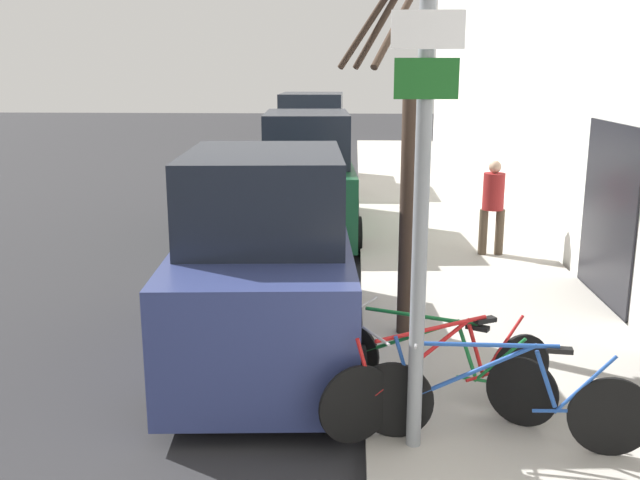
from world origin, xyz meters
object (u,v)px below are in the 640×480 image
bicycle_1 (443,380)px  bicycle_2 (431,364)px  parked_car_2 (312,146)px  street_tree (404,173)px  signpost (421,217)px  pedestrian_near (493,201)px  parked_car_1 (307,181)px  parked_car_0 (266,266)px  bicycle_0 (500,401)px

bicycle_1 → bicycle_2: size_ratio=1.03×
parked_car_2 → street_tree: bearing=-81.5°
signpost → pedestrian_near: (1.78, 6.30, -1.01)m
bicycle_2 → street_tree: bearing=33.8°
bicycle_1 → street_tree: bearing=-21.3°
parked_car_2 → parked_car_1: bearing=-87.8°
bicycle_1 → parked_car_0: parked_car_0 is taller
street_tree → bicycle_1: bearing=-84.0°
signpost → parked_car_0: signpost is taller
street_tree → parked_car_0: bearing=-164.0°
parked_car_0 → parked_car_2: parked_car_2 is taller
parked_car_0 → bicycle_1: bearing=-49.1°
parked_car_2 → street_tree: size_ratio=1.03×
bicycle_0 → street_tree: bearing=21.1°
bicycle_2 → parked_car_1: (-1.63, 7.37, 0.55)m
bicycle_0 → parked_car_1: (-2.11, 8.13, 0.53)m
signpost → parked_car_0: bearing=124.1°
bicycle_1 → bicycle_2: (-0.06, 0.38, -0.02)m
parked_car_0 → signpost: bearing=-59.7°
bicycle_0 → parked_car_0: 3.10m
bicycle_0 → parked_car_1: bearing=21.6°
signpost → parked_car_2: size_ratio=0.82×
parked_car_0 → parked_car_1: 5.97m
parked_car_1 → bicycle_0: bearing=-78.8°
bicycle_1 → parked_car_2: size_ratio=0.48×
parked_car_0 → street_tree: street_tree is taller
parked_car_1 → street_tree: bearing=-78.6°
parked_car_0 → parked_car_2: (-0.17, 11.54, 0.09)m
bicycle_2 → pedestrian_near: size_ratio=1.31×
bicycle_2 → parked_car_1: size_ratio=0.45×
bicycle_0 → bicycle_2: (-0.48, 0.77, -0.02)m
signpost → parked_car_0: (-1.47, 2.18, -1.02)m
pedestrian_near → signpost: bearing=-105.8°
bicycle_0 → parked_car_1: 8.42m
signpost → bicycle_2: 1.75m
parked_car_0 → bicycle_0: bearing=-48.6°
bicycle_0 → pedestrian_near: pedestrian_near is taller
bicycle_0 → bicycle_1: 0.57m
street_tree → pedestrian_near: bearing=64.8°
parked_car_1 → pedestrian_near: size_ratio=2.93×
parked_car_1 → parked_car_2: parked_car_2 is taller
bicycle_2 → parked_car_1: 7.56m
bicycle_1 → parked_car_0: size_ratio=0.48×
bicycle_2 → parked_car_1: parked_car_1 is taller
signpost → bicycle_0: (0.69, 0.02, -1.53)m
pedestrian_near → bicycle_2: bearing=-105.9°
parked_car_0 → parked_car_1: bearing=85.7°
parked_car_0 → street_tree: size_ratio=1.03×
bicycle_2 → parked_car_0: bearing=79.0°
parked_car_1 → parked_car_2: bearing=89.0°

